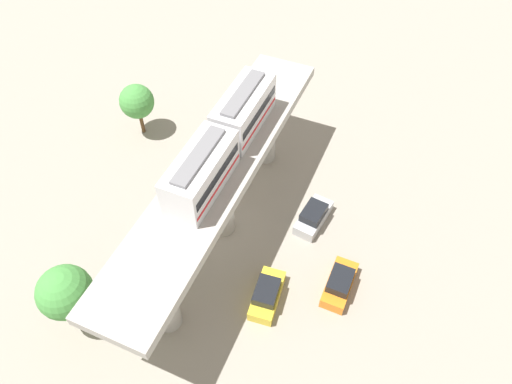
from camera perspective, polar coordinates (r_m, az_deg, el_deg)
name	(u,v)px	position (r m, az deg, el deg)	size (l,w,h in m)	color
ground_plane	(224,228)	(39.93, -3.92, -4.32)	(120.00, 120.00, 0.00)	gray
viaduct	(220,182)	(35.41, -4.41, 1.22)	(5.20, 28.00, 7.72)	#A8A59E
train	(224,139)	(33.61, -3.95, 6.39)	(2.64, 13.55, 3.24)	silver
parked_car_silver	(313,216)	(39.92, 6.96, -2.93)	(2.32, 4.40, 1.76)	#B2B5BA
parked_car_orange	(340,283)	(36.66, 10.08, -10.85)	(1.84, 4.22, 1.76)	orange
parked_car_yellow	(267,294)	(35.69, 1.34, -12.28)	(2.24, 4.37, 1.76)	yellow
tree_near_viaduct	(137,102)	(46.81, -14.23, 10.56)	(3.29, 3.29, 5.46)	brown
tree_mid_lot	(65,292)	(34.26, -22.11, -11.19)	(3.73, 3.73, 6.07)	brown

